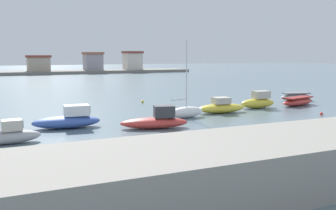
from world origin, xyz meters
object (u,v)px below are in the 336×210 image
at_px(moored_boat_7, 258,102).
at_px(mooring_buoy_1, 143,101).
at_px(moored_boat_3, 68,120).
at_px(mooring_buoy_0, 321,114).
at_px(moored_boat_6, 221,107).
at_px(moored_boat_9, 296,97).
at_px(moored_boat_4, 156,121).
at_px(moored_boat_8, 298,101).
at_px(moored_boat_5, 186,112).
at_px(moored_boat_2, 10,135).

relative_size(moored_boat_7, mooring_buoy_1, 12.28).
bearing_deg(moored_boat_3, mooring_buoy_0, -3.60).
height_order(moored_boat_6, mooring_buoy_1, moored_boat_6).
height_order(moored_boat_9, mooring_buoy_1, moored_boat_9).
height_order(moored_boat_4, mooring_buoy_0, moored_boat_4).
bearing_deg(moored_boat_3, moored_boat_7, 13.49).
distance_m(moored_boat_8, mooring_buoy_1, 18.23).
xyz_separation_m(moored_boat_3, moored_boat_5, (10.87, 0.36, -0.07)).
bearing_deg(moored_boat_9, moored_boat_8, -118.79).
height_order(moored_boat_2, moored_boat_5, moored_boat_5).
distance_m(moored_boat_8, moored_boat_9, 4.80).
bearing_deg(moored_boat_7, moored_boat_3, -169.15).
xyz_separation_m(moored_boat_4, moored_boat_9, (23.38, 9.28, -0.10)).
distance_m(moored_boat_5, mooring_buoy_1, 12.04).
xyz_separation_m(moored_boat_2, moored_boat_3, (4.54, 3.95, 0.07)).
height_order(moored_boat_5, moored_boat_8, moored_boat_5).
height_order(moored_boat_2, moored_boat_3, moored_boat_3).
bearing_deg(moored_boat_6, moored_boat_2, -160.10).
relative_size(moored_boat_6, mooring_buoy_1, 15.40).
height_order(moored_boat_4, moored_boat_7, moored_boat_7).
distance_m(mooring_buoy_0, mooring_buoy_1, 20.34).
distance_m(moored_boat_6, moored_boat_7, 5.75).
xyz_separation_m(moored_boat_2, mooring_buoy_0, (27.90, 0.05, -0.42)).
bearing_deg(mooring_buoy_1, moored_boat_6, -68.42).
bearing_deg(moored_boat_3, moored_boat_9, 17.64).
xyz_separation_m(moored_boat_9, mooring_buoy_1, (-18.51, 6.20, -0.33)).
height_order(moored_boat_3, moored_boat_7, moored_boat_7).
relative_size(moored_boat_8, mooring_buoy_1, 16.52).
relative_size(moored_boat_7, moored_boat_9, 0.96).
xyz_separation_m(moored_boat_3, moored_boat_4, (6.31, -3.09, -0.05)).
distance_m(moored_boat_4, moored_boat_9, 25.15).
relative_size(moored_boat_5, mooring_buoy_0, 22.84).
bearing_deg(moored_boat_9, moored_boat_3, -155.89).
bearing_deg(moored_boat_3, mooring_buoy_1, 53.80).
distance_m(moored_boat_2, mooring_buoy_0, 27.90).
bearing_deg(moored_boat_8, moored_boat_2, 177.30).
distance_m(moored_boat_7, mooring_buoy_0, 7.12).
bearing_deg(moored_boat_9, moored_boat_2, -151.16).
relative_size(moored_boat_7, mooring_buoy_0, 13.57).
height_order(moored_boat_2, moored_boat_6, moored_boat_2).
bearing_deg(moored_boat_5, moored_boat_9, 7.65).
bearing_deg(moored_boat_4, moored_boat_2, -160.31).
relative_size(moored_boat_6, moored_boat_9, 1.20).
bearing_deg(mooring_buoy_0, moored_boat_4, 177.29).
bearing_deg(moored_boat_9, moored_boat_6, -149.68).
relative_size(moored_boat_8, mooring_buoy_0, 18.26).
relative_size(moored_boat_5, moored_boat_9, 1.61).
relative_size(moored_boat_2, moored_boat_3, 0.74).
bearing_deg(mooring_buoy_1, moored_boat_9, -18.53).
height_order(mooring_buoy_0, mooring_buoy_1, mooring_buoy_1).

